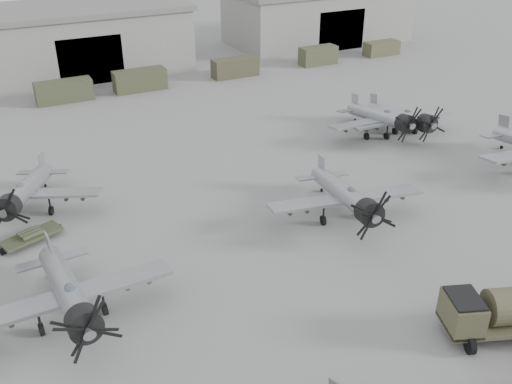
# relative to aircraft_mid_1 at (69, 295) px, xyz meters

# --- Properties ---
(ground) EXTENTS (220.00, 220.00, 0.00)m
(ground) POSITION_rel_aircraft_mid_1_xyz_m (11.58, -9.76, -2.18)
(ground) COLOR slate
(ground) RESTS_ON ground
(hangar_center) EXTENTS (29.00, 14.80, 8.70)m
(hangar_center) POSITION_rel_aircraft_mid_1_xyz_m (11.58, 52.20, 2.20)
(hangar_center) COLOR gray
(hangar_center) RESTS_ON ground
(hangar_right) EXTENTS (29.00, 14.80, 8.70)m
(hangar_right) POSITION_rel_aircraft_mid_1_xyz_m (49.58, 52.20, 2.20)
(hangar_right) COLOR gray
(hangar_right) RESTS_ON ground
(support_truck_3) EXTENTS (6.50, 2.20, 2.47)m
(support_truck_3) POSITION_rel_aircraft_mid_1_xyz_m (7.01, 40.24, -0.94)
(support_truck_3) COLOR #3C412B
(support_truck_3) RESTS_ON ground
(support_truck_4) EXTENTS (6.43, 2.20, 2.58)m
(support_truck_4) POSITION_rel_aircraft_mid_1_xyz_m (16.17, 40.24, -0.89)
(support_truck_4) COLOR #3E402A
(support_truck_4) RESTS_ON ground
(support_truck_5) EXTENTS (6.18, 2.20, 2.43)m
(support_truck_5) POSITION_rel_aircraft_mid_1_xyz_m (29.17, 40.24, -0.96)
(support_truck_5) COLOR #3F3D29
(support_truck_5) RESTS_ON ground
(support_truck_6) EXTENTS (5.39, 2.20, 2.51)m
(support_truck_6) POSITION_rel_aircraft_mid_1_xyz_m (42.21, 40.24, -0.92)
(support_truck_6) COLOR #43452D
(support_truck_6) RESTS_ON ground
(support_truck_7) EXTENTS (5.42, 2.20, 2.04)m
(support_truck_7) POSITION_rel_aircraft_mid_1_xyz_m (53.45, 40.24, -1.16)
(support_truck_7) COLOR #4B4A31
(support_truck_7) RESTS_ON ground
(aircraft_mid_1) EXTENTS (11.95, 10.75, 4.79)m
(aircraft_mid_1) POSITION_rel_aircraft_mid_1_xyz_m (0.00, 0.00, 0.00)
(aircraft_mid_1) COLOR gray
(aircraft_mid_1) RESTS_ON ground
(aircraft_mid_2) EXTENTS (11.93, 10.74, 4.74)m
(aircraft_mid_2) POSITION_rel_aircraft_mid_1_xyz_m (20.57, 2.41, -0.02)
(aircraft_mid_2) COLOR #94969C
(aircraft_mid_2) RESTS_ON ground
(aircraft_far_0) EXTENTS (11.07, 10.03, 4.53)m
(aircraft_far_0) POSITION_rel_aircraft_mid_1_xyz_m (-0.63, 14.24, -0.12)
(aircraft_far_0) COLOR gray
(aircraft_far_0) RESTS_ON ground
(aircraft_far_1) EXTENTS (11.43, 10.29, 4.57)m
(aircraft_far_1) POSITION_rel_aircraft_mid_1_xyz_m (33.37, 14.45, -0.10)
(aircraft_far_1) COLOR #95989D
(aircraft_far_1) RESTS_ON ground
(aircraft_extra_348) EXTENTS (11.43, 10.29, 4.57)m
(aircraft_extra_348) POSITION_rel_aircraft_mid_1_xyz_m (35.21, 13.59, -0.10)
(aircraft_extra_348) COLOR #95989D
(aircraft_extra_348) RESTS_ON ground
(fuel_tanker) EXTENTS (8.10, 5.11, 2.97)m
(fuel_tanker) POSITION_rel_aircraft_mid_1_xyz_m (21.59, -11.78, -0.47)
(fuel_tanker) COLOR #47452E
(fuel_tanker) RESTS_ON ground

